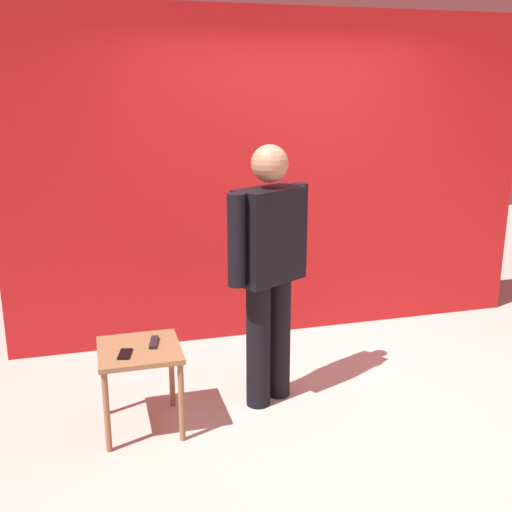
# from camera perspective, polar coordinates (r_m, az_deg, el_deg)

# --- Properties ---
(ground_plane) EXTENTS (12.00, 12.00, 0.00)m
(ground_plane) POSITION_cam_1_polar(r_m,az_deg,el_deg) (4.07, 8.78, -14.86)
(ground_plane) COLOR #B7B2A8
(back_wall_red) EXTENTS (4.42, 0.12, 2.65)m
(back_wall_red) POSITION_cam_1_polar(r_m,az_deg,el_deg) (5.03, 2.12, 7.29)
(back_wall_red) COLOR #B3191C
(back_wall_red) RESTS_ON ground_plane
(standing_person) EXTENTS (0.64, 0.43, 1.71)m
(standing_person) POSITION_cam_1_polar(r_m,az_deg,el_deg) (3.88, 1.23, -0.71)
(standing_person) COLOR black
(standing_person) RESTS_ON ground_plane
(side_table) EXTENTS (0.49, 0.49, 0.53)m
(side_table) POSITION_cam_1_polar(r_m,az_deg,el_deg) (3.80, -10.86, -9.64)
(side_table) COLOR olive
(side_table) RESTS_ON ground_plane
(cell_phone) EXTENTS (0.10, 0.16, 0.01)m
(cell_phone) POSITION_cam_1_polar(r_m,az_deg,el_deg) (3.68, -12.20, -8.99)
(cell_phone) COLOR black
(cell_phone) RESTS_ON side_table
(tv_remote) EXTENTS (0.08, 0.18, 0.02)m
(tv_remote) POSITION_cam_1_polar(r_m,az_deg,el_deg) (3.80, -9.57, -7.99)
(tv_remote) COLOR black
(tv_remote) RESTS_ON side_table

